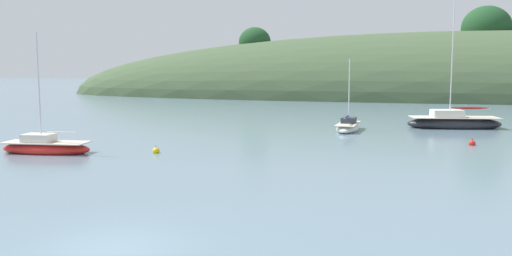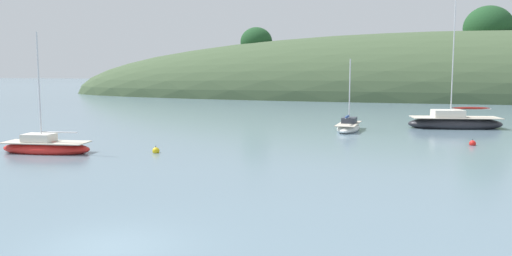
{
  "view_description": "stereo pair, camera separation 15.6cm",
  "coord_description": "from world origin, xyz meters",
  "px_view_note": "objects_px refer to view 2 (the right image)",
  "views": [
    {
      "loc": [
        7.19,
        -13.33,
        5.22
      ],
      "look_at": [
        0.0,
        20.0,
        1.2
      ],
      "focal_mm": 36.37,
      "sensor_mm": 36.0,
      "label": 1
    },
    {
      "loc": [
        7.34,
        -13.3,
        5.22
      ],
      "look_at": [
        0.0,
        20.0,
        1.2
      ],
      "focal_mm": 36.37,
      "sensor_mm": 36.0,
      "label": 2
    }
  ],
  "objects_px": {
    "sailboat_orange_cutter": "(349,127)",
    "sailboat_white_near": "(454,123)",
    "sailboat_cream_ketch": "(46,147)",
    "mooring_buoy_channel": "(156,151)",
    "mooring_buoy_inner": "(473,144)"
  },
  "relations": [
    {
      "from": "sailboat_orange_cutter",
      "to": "sailboat_white_near",
      "type": "xyz_separation_m",
      "value": [
        8.81,
        3.85,
        0.14
      ]
    },
    {
      "from": "sailboat_cream_ketch",
      "to": "mooring_buoy_channel",
      "type": "distance_m",
      "value": 6.77
    },
    {
      "from": "mooring_buoy_inner",
      "to": "mooring_buoy_channel",
      "type": "height_order",
      "value": "same"
    },
    {
      "from": "sailboat_white_near",
      "to": "mooring_buoy_inner",
      "type": "distance_m",
      "value": 10.21
    },
    {
      "from": "mooring_buoy_channel",
      "to": "sailboat_orange_cutter",
      "type": "bearing_deg",
      "value": 51.24
    },
    {
      "from": "sailboat_cream_ketch",
      "to": "mooring_buoy_inner",
      "type": "distance_m",
      "value": 27.59
    },
    {
      "from": "sailboat_orange_cutter",
      "to": "mooring_buoy_inner",
      "type": "relative_size",
      "value": 11.24
    },
    {
      "from": "mooring_buoy_inner",
      "to": "mooring_buoy_channel",
      "type": "relative_size",
      "value": 1.0
    },
    {
      "from": "sailboat_orange_cutter",
      "to": "sailboat_cream_ketch",
      "type": "height_order",
      "value": "sailboat_cream_ketch"
    },
    {
      "from": "sailboat_white_near",
      "to": "mooring_buoy_channel",
      "type": "bearing_deg",
      "value": -138.43
    },
    {
      "from": "sailboat_orange_cutter",
      "to": "sailboat_cream_ketch",
      "type": "bearing_deg",
      "value": -139.32
    },
    {
      "from": "sailboat_cream_ketch",
      "to": "sailboat_white_near",
      "type": "distance_m",
      "value": 32.61
    },
    {
      "from": "mooring_buoy_inner",
      "to": "mooring_buoy_channel",
      "type": "bearing_deg",
      "value": -159.21
    },
    {
      "from": "sailboat_cream_ketch",
      "to": "sailboat_white_near",
      "type": "xyz_separation_m",
      "value": [
        26.47,
        19.03,
        0.12
      ]
    },
    {
      "from": "mooring_buoy_inner",
      "to": "sailboat_orange_cutter",
      "type": "bearing_deg",
      "value": 143.12
    }
  ]
}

